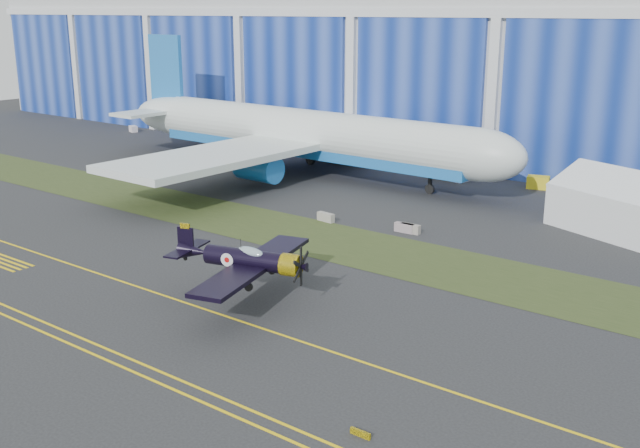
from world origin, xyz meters
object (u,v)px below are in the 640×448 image
Objects in this scene: tent at (633,201)px; shipping_container at (448,169)px; jetliner at (306,82)px; tug at (538,182)px; warbird at (245,259)px.

shipping_container is (-25.76, 10.79, -1.87)m from tent.
tug is (28.06, 10.06, -11.21)m from jetliner.
warbird is 40.22m from tent.
warbird is at bearing -94.37° from tent.
shipping_container is (-8.51, 47.12, -2.18)m from warbird.
tent reaches higher than tug.
shipping_container is (16.62, 8.40, -10.71)m from jetliner.
tent is at bearing -57.06° from tug.
warbird is 2.92× the size of shipping_container.
tent is (42.38, -2.39, -8.84)m from jetliner.
warbird is 6.49× the size of tug.
warbird is 1.05× the size of tent.
warbird is 47.93m from shipping_container.
tug is (2.93, 48.78, -2.68)m from warbird.
warbird is at bearing -55.87° from jetliner.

